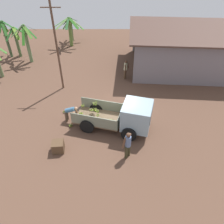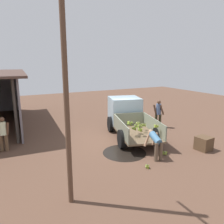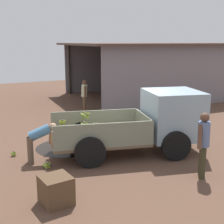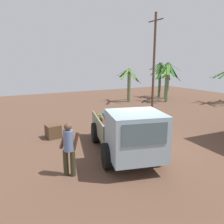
{
  "view_description": "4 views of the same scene",
  "coord_description": "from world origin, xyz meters",
  "px_view_note": "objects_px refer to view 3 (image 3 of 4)",
  "views": [
    {
      "loc": [
        -0.07,
        -10.61,
        9.0
      ],
      "look_at": [
        -0.07,
        -0.61,
        1.1
      ],
      "focal_mm": 35.0,
      "sensor_mm": 36.0,
      "label": 1
    },
    {
      "loc": [
        -9.24,
        5.33,
        3.88
      ],
      "look_at": [
        0.63,
        0.19,
        1.31
      ],
      "focal_mm": 35.0,
      "sensor_mm": 36.0,
      "label": 2
    },
    {
      "loc": [
        -4.73,
        -8.49,
        3.37
      ],
      "look_at": [
        -0.41,
        -0.26,
        1.26
      ],
      "focal_mm": 50.0,
      "sensor_mm": 36.0,
      "label": 3
    },
    {
      "loc": [
        6.76,
        -4.77,
        3.41
      ],
      "look_at": [
        -1.0,
        -0.57,
        1.39
      ],
      "focal_mm": 35.0,
      "sensor_mm": 36.0,
      "label": 4
    }
  ],
  "objects_px": {
    "person_bystander_near_shed": "(84,94)",
    "person_worker_loading": "(39,138)",
    "banana_bunch_on_ground_1": "(14,153)",
    "wooden_crate_0": "(56,190)",
    "person_foreground_visitor": "(203,142)",
    "banana_bunch_on_ground_0": "(47,165)",
    "cargo_truck": "(158,120)"
  },
  "relations": [
    {
      "from": "person_bystander_near_shed",
      "to": "person_worker_loading",
      "type": "bearing_deg",
      "value": -100.5
    },
    {
      "from": "banana_bunch_on_ground_1",
      "to": "wooden_crate_0",
      "type": "distance_m",
      "value": 3.32
    },
    {
      "from": "person_bystander_near_shed",
      "to": "banana_bunch_on_ground_1",
      "type": "bearing_deg",
      "value": -109.1
    },
    {
      "from": "person_foreground_visitor",
      "to": "person_bystander_near_shed",
      "type": "height_order",
      "value": "person_foreground_visitor"
    },
    {
      "from": "person_foreground_visitor",
      "to": "banana_bunch_on_ground_1",
      "type": "relative_size",
      "value": 8.77
    },
    {
      "from": "person_bystander_near_shed",
      "to": "wooden_crate_0",
      "type": "bearing_deg",
      "value": -93.22
    },
    {
      "from": "person_worker_loading",
      "to": "banana_bunch_on_ground_0",
      "type": "distance_m",
      "value": 0.81
    },
    {
      "from": "wooden_crate_0",
      "to": "banana_bunch_on_ground_1",
      "type": "bearing_deg",
      "value": 94.72
    },
    {
      "from": "person_bystander_near_shed",
      "to": "banana_bunch_on_ground_0",
      "type": "height_order",
      "value": "person_bystander_near_shed"
    },
    {
      "from": "wooden_crate_0",
      "to": "banana_bunch_on_ground_0",
      "type": "bearing_deg",
      "value": 79.59
    },
    {
      "from": "person_foreground_visitor",
      "to": "person_bystander_near_shed",
      "type": "relative_size",
      "value": 1.08
    },
    {
      "from": "person_worker_loading",
      "to": "cargo_truck",
      "type": "bearing_deg",
      "value": -5.56
    },
    {
      "from": "person_bystander_near_shed",
      "to": "wooden_crate_0",
      "type": "relative_size",
      "value": 2.53
    },
    {
      "from": "person_worker_loading",
      "to": "wooden_crate_0",
      "type": "xyz_separation_m",
      "value": [
        -0.32,
        -2.49,
        -0.39
      ]
    },
    {
      "from": "person_worker_loading",
      "to": "banana_bunch_on_ground_0",
      "type": "xyz_separation_m",
      "value": [
        0.04,
        -0.55,
        -0.6
      ]
    },
    {
      "from": "cargo_truck",
      "to": "wooden_crate_0",
      "type": "bearing_deg",
      "value": -140.75
    },
    {
      "from": "person_bystander_near_shed",
      "to": "banana_bunch_on_ground_0",
      "type": "xyz_separation_m",
      "value": [
        -3.64,
        -6.01,
        -0.76
      ]
    },
    {
      "from": "banana_bunch_on_ground_0",
      "to": "wooden_crate_0",
      "type": "bearing_deg",
      "value": -100.41
    },
    {
      "from": "cargo_truck",
      "to": "person_bystander_near_shed",
      "type": "xyz_separation_m",
      "value": [
        0.13,
        6.24,
        -0.14
      ]
    },
    {
      "from": "banana_bunch_on_ground_0",
      "to": "banana_bunch_on_ground_1",
      "type": "relative_size",
      "value": 1.35
    },
    {
      "from": "person_worker_loading",
      "to": "wooden_crate_0",
      "type": "distance_m",
      "value": 2.54
    },
    {
      "from": "cargo_truck",
      "to": "banana_bunch_on_ground_1",
      "type": "relative_size",
      "value": 25.21
    },
    {
      "from": "banana_bunch_on_ground_0",
      "to": "cargo_truck",
      "type": "bearing_deg",
      "value": -3.71
    },
    {
      "from": "cargo_truck",
      "to": "person_worker_loading",
      "type": "relative_size",
      "value": 4.33
    },
    {
      "from": "cargo_truck",
      "to": "banana_bunch_on_ground_0",
      "type": "xyz_separation_m",
      "value": [
        -3.51,
        0.23,
        -0.9
      ]
    },
    {
      "from": "banana_bunch_on_ground_0",
      "to": "wooden_crate_0",
      "type": "xyz_separation_m",
      "value": [
        -0.36,
        -1.94,
        0.2
      ]
    },
    {
      "from": "person_foreground_visitor",
      "to": "person_bystander_near_shed",
      "type": "distance_m",
      "value": 8.35
    },
    {
      "from": "cargo_truck",
      "to": "person_foreground_visitor",
      "type": "relative_size",
      "value": 2.88
    },
    {
      "from": "person_foreground_visitor",
      "to": "cargo_truck",
      "type": "bearing_deg",
      "value": -54.6
    },
    {
      "from": "person_worker_loading",
      "to": "person_bystander_near_shed",
      "type": "distance_m",
      "value": 6.58
    },
    {
      "from": "cargo_truck",
      "to": "wooden_crate_0",
      "type": "relative_size",
      "value": 7.83
    },
    {
      "from": "person_foreground_visitor",
      "to": "wooden_crate_0",
      "type": "distance_m",
      "value": 3.77
    }
  ]
}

